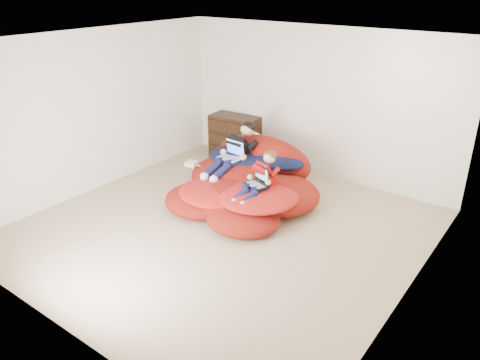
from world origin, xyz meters
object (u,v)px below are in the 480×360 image
object	(u,v)px
dresser	(235,137)
beanbag_pile	(246,183)
older_boy	(236,149)
laptop_black	(258,180)
younger_boy	(261,176)
laptop_white	(232,153)

from	to	relation	value
dresser	beanbag_pile	world-z (taller)	dresser
older_boy	laptop_black	size ratio (longest dim) A/B	2.97
dresser	older_boy	xyz separation A→B (m)	(0.84, -1.07, 0.27)
dresser	younger_boy	xyz separation A→B (m)	(1.65, -1.57, 0.18)
dresser	older_boy	distance (m)	1.39
older_boy	dresser	bearing A→B (deg)	128.12
beanbag_pile	older_boy	bearing A→B (deg)	148.09
dresser	younger_boy	bearing A→B (deg)	-43.57
beanbag_pile	laptop_white	bearing A→B (deg)	162.56
beanbag_pile	laptop_black	xyz separation A→B (m)	(0.46, -0.34, 0.30)
beanbag_pile	younger_boy	xyz separation A→B (m)	(0.46, -0.28, 0.34)
younger_boy	dresser	bearing A→B (deg)	136.43
older_boy	younger_boy	bearing A→B (deg)	-31.57
dresser	laptop_white	xyz separation A→B (m)	(0.84, -1.18, 0.22)
younger_boy	laptop_black	world-z (taller)	younger_boy
dresser	beanbag_pile	bearing A→B (deg)	-47.29
dresser	laptop_black	xyz separation A→B (m)	(1.65, -1.63, 0.14)
beanbag_pile	older_boy	world-z (taller)	older_boy
beanbag_pile	younger_boy	distance (m)	0.63
younger_boy	older_boy	bearing A→B (deg)	148.43
dresser	younger_boy	size ratio (longest dim) A/B	1.03
beanbag_pile	younger_boy	bearing A→B (deg)	-31.30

